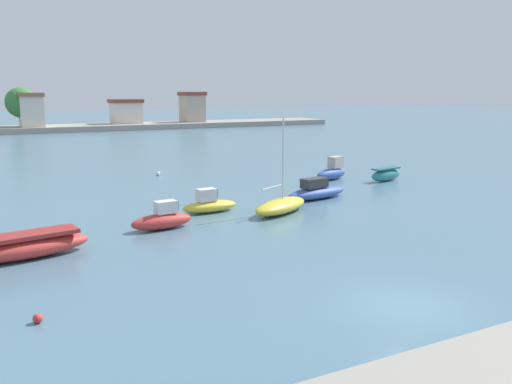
{
  "coord_description": "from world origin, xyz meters",
  "views": [
    {
      "loc": [
        -12.57,
        -12.93,
        7.17
      ],
      "look_at": [
        2.78,
        16.42,
        0.97
      ],
      "focal_mm": 37.94,
      "sensor_mm": 36.0,
      "label": 1
    }
  ],
  "objects_px": {
    "moored_boat_2": "(209,204)",
    "moored_boat_4": "(316,191)",
    "moored_boat_0": "(25,247)",
    "mooring_buoy_4": "(158,174)",
    "moored_boat_1": "(162,219)",
    "mooring_buoy_3": "(38,318)",
    "moored_boat_5": "(332,172)",
    "mooring_buoy_0": "(303,187)",
    "moored_boat_3": "(281,206)",
    "moored_boat_6": "(386,175)"
  },
  "relations": [
    {
      "from": "moored_boat_2",
      "to": "moored_boat_4",
      "type": "distance_m",
      "value": 8.01
    },
    {
      "from": "moored_boat_0",
      "to": "mooring_buoy_4",
      "type": "relative_size",
      "value": 15.83
    },
    {
      "from": "moored_boat_1",
      "to": "mooring_buoy_3",
      "type": "height_order",
      "value": "moored_boat_1"
    },
    {
      "from": "moored_boat_5",
      "to": "mooring_buoy_0",
      "type": "xyz_separation_m",
      "value": [
        -4.66,
        -2.92,
        -0.43
      ]
    },
    {
      "from": "moored_boat_4",
      "to": "mooring_buoy_3",
      "type": "bearing_deg",
      "value": -156.6
    },
    {
      "from": "mooring_buoy_3",
      "to": "moored_boat_0",
      "type": "bearing_deg",
      "value": 87.8
    },
    {
      "from": "moored_boat_3",
      "to": "mooring_buoy_4",
      "type": "relative_size",
      "value": 15.66
    },
    {
      "from": "moored_boat_5",
      "to": "moored_boat_6",
      "type": "distance_m",
      "value": 4.32
    },
    {
      "from": "moored_boat_3",
      "to": "moored_boat_5",
      "type": "xyz_separation_m",
      "value": [
        10.02,
        8.82,
        0.2
      ]
    },
    {
      "from": "moored_boat_0",
      "to": "moored_boat_4",
      "type": "distance_m",
      "value": 19.31
    },
    {
      "from": "moored_boat_4",
      "to": "mooring_buoy_3",
      "type": "distance_m",
      "value": 22.68
    },
    {
      "from": "moored_boat_1",
      "to": "mooring_buoy_4",
      "type": "height_order",
      "value": "moored_boat_1"
    },
    {
      "from": "mooring_buoy_0",
      "to": "moored_boat_6",
      "type": "bearing_deg",
      "value": 1.99
    },
    {
      "from": "mooring_buoy_3",
      "to": "moored_boat_1",
      "type": "bearing_deg",
      "value": 53.15
    },
    {
      "from": "moored_boat_2",
      "to": "moored_boat_1",
      "type": "bearing_deg",
      "value": -148.5
    },
    {
      "from": "moored_boat_0",
      "to": "mooring_buoy_3",
      "type": "height_order",
      "value": "moored_boat_0"
    },
    {
      "from": "moored_boat_1",
      "to": "moored_boat_5",
      "type": "distance_m",
      "value": 19.74
    },
    {
      "from": "moored_boat_3",
      "to": "mooring_buoy_4",
      "type": "xyz_separation_m",
      "value": [
        -2.06,
        17.46,
        -0.27
      ]
    },
    {
      "from": "mooring_buoy_3",
      "to": "mooring_buoy_4",
      "type": "height_order",
      "value": "mooring_buoy_4"
    },
    {
      "from": "moored_boat_4",
      "to": "mooring_buoy_4",
      "type": "height_order",
      "value": "moored_boat_4"
    },
    {
      "from": "moored_boat_2",
      "to": "mooring_buoy_4",
      "type": "height_order",
      "value": "moored_boat_2"
    },
    {
      "from": "moored_boat_0",
      "to": "mooring_buoy_4",
      "type": "bearing_deg",
      "value": 48.85
    },
    {
      "from": "moored_boat_0",
      "to": "mooring_buoy_4",
      "type": "distance_m",
      "value": 23.47
    },
    {
      "from": "moored_boat_2",
      "to": "moored_boat_4",
      "type": "height_order",
      "value": "moored_boat_2"
    },
    {
      "from": "moored_boat_0",
      "to": "moored_boat_2",
      "type": "distance_m",
      "value": 11.63
    },
    {
      "from": "moored_boat_3",
      "to": "moored_boat_1",
      "type": "bearing_deg",
      "value": 155.71
    },
    {
      "from": "moored_boat_0",
      "to": "moored_boat_1",
      "type": "distance_m",
      "value": 7.2
    },
    {
      "from": "moored_boat_0",
      "to": "moored_boat_2",
      "type": "height_order",
      "value": "moored_boat_2"
    },
    {
      "from": "moored_boat_3",
      "to": "moored_boat_4",
      "type": "bearing_deg",
      "value": 3.95
    },
    {
      "from": "mooring_buoy_0",
      "to": "moored_boat_0",
      "type": "bearing_deg",
      "value": -156.7
    },
    {
      "from": "moored_boat_1",
      "to": "moored_boat_3",
      "type": "distance_m",
      "value": 7.45
    },
    {
      "from": "moored_boat_5",
      "to": "moored_boat_6",
      "type": "relative_size",
      "value": 1.05
    },
    {
      "from": "mooring_buoy_0",
      "to": "mooring_buoy_3",
      "type": "bearing_deg",
      "value": -141.55
    },
    {
      "from": "moored_boat_3",
      "to": "moored_boat_6",
      "type": "bearing_deg",
      "value": -2.62
    },
    {
      "from": "moored_boat_1",
      "to": "mooring_buoy_0",
      "type": "bearing_deg",
      "value": 20.44
    },
    {
      "from": "mooring_buoy_4",
      "to": "moored_boat_0",
      "type": "bearing_deg",
      "value": -121.45
    },
    {
      "from": "moored_boat_4",
      "to": "moored_boat_5",
      "type": "height_order",
      "value": "moored_boat_5"
    },
    {
      "from": "moored_boat_2",
      "to": "mooring_buoy_0",
      "type": "bearing_deg",
      "value": 19.12
    },
    {
      "from": "moored_boat_6",
      "to": "mooring_buoy_0",
      "type": "bearing_deg",
      "value": 170.82
    },
    {
      "from": "moored_boat_5",
      "to": "mooring_buoy_4",
      "type": "relative_size",
      "value": 10.18
    },
    {
      "from": "moored_boat_5",
      "to": "moored_boat_1",
      "type": "bearing_deg",
      "value": -170.37
    },
    {
      "from": "moored_boat_6",
      "to": "mooring_buoy_3",
      "type": "bearing_deg",
      "value": -161.27
    },
    {
      "from": "moored_boat_5",
      "to": "mooring_buoy_3",
      "type": "relative_size",
      "value": 12.0
    },
    {
      "from": "moored_boat_3",
      "to": "mooring_buoy_0",
      "type": "relative_size",
      "value": 12.95
    },
    {
      "from": "mooring_buoy_0",
      "to": "mooring_buoy_3",
      "type": "xyz_separation_m",
      "value": [
        -19.94,
        -15.83,
        -0.07
      ]
    },
    {
      "from": "moored_boat_4",
      "to": "mooring_buoy_3",
      "type": "relative_size",
      "value": 16.79
    },
    {
      "from": "moored_boat_0",
      "to": "mooring_buoy_3",
      "type": "xyz_separation_m",
      "value": [
        -0.28,
        -7.37,
        -0.38
      ]
    },
    {
      "from": "moored_boat_6",
      "to": "moored_boat_0",
      "type": "bearing_deg",
      "value": -173.67
    },
    {
      "from": "mooring_buoy_4",
      "to": "moored_boat_5",
      "type": "bearing_deg",
      "value": -35.57
    },
    {
      "from": "moored_boat_4",
      "to": "moored_boat_1",
      "type": "bearing_deg",
      "value": -175.81
    }
  ]
}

